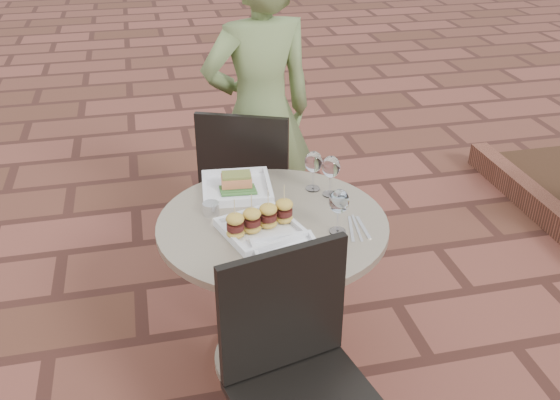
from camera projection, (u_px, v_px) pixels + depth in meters
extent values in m
plane|color=brown|center=(342.00, 375.00, 2.70)|extent=(60.00, 60.00, 0.00)
cylinder|color=gray|center=(273.00, 357.00, 2.77)|extent=(0.52, 0.52, 0.04)
cylinder|color=gray|center=(273.00, 298.00, 2.61)|extent=(0.08, 0.08, 0.70)
cylinder|color=gray|center=(273.00, 224.00, 2.43)|extent=(0.90, 0.90, 0.03)
cube|color=black|center=(252.00, 188.00, 3.25)|extent=(0.58, 0.58, 0.03)
cube|color=black|center=(242.00, 161.00, 2.95)|extent=(0.42, 0.20, 0.46)
cylinder|color=black|center=(294.00, 211.00, 3.49)|extent=(0.02, 0.02, 0.44)
cylinder|color=black|center=(228.00, 205.00, 3.55)|extent=(0.02, 0.02, 0.44)
cylinder|color=black|center=(282.00, 248.00, 3.17)|extent=(0.02, 0.02, 0.44)
cylinder|color=black|center=(210.00, 241.00, 3.23)|extent=(0.02, 0.02, 0.44)
cube|color=black|center=(283.00, 310.00, 2.00)|extent=(0.44, 0.13, 0.46)
cylinder|color=black|center=(330.00, 399.00, 2.30)|extent=(0.02, 0.02, 0.44)
imported|color=#5E713E|center=(260.00, 115.00, 3.16)|extent=(0.65, 0.49, 1.62)
cube|color=white|center=(237.00, 189.00, 2.63)|extent=(0.31, 0.31, 0.01)
cube|color=#D77A4C|center=(236.00, 180.00, 2.61)|extent=(0.13, 0.09, 0.04)
cube|color=brown|center=(236.00, 175.00, 2.60)|extent=(0.13, 0.09, 0.01)
cube|color=white|center=(260.00, 231.00, 2.35)|extent=(0.33, 0.33, 0.01)
cube|color=white|center=(289.00, 257.00, 2.20)|extent=(0.24, 0.24, 0.01)
ellipsoid|color=#C2506D|center=(282.00, 264.00, 2.14)|extent=(0.04, 0.03, 0.02)
cylinder|color=white|center=(337.00, 231.00, 2.35)|extent=(0.06, 0.06, 0.00)
cylinder|color=white|center=(338.00, 222.00, 2.33)|extent=(0.01, 0.01, 0.08)
ellipsoid|color=white|center=(339.00, 201.00, 2.29)|extent=(0.08, 0.08, 0.10)
cylinder|color=white|center=(339.00, 203.00, 2.29)|extent=(0.06, 0.06, 0.04)
cylinder|color=white|center=(313.00, 188.00, 2.65)|extent=(0.06, 0.06, 0.00)
cylinder|color=white|center=(313.00, 180.00, 2.63)|extent=(0.01, 0.01, 0.08)
ellipsoid|color=white|center=(314.00, 162.00, 2.59)|extent=(0.07, 0.07, 0.09)
cylinder|color=white|center=(330.00, 194.00, 2.60)|extent=(0.06, 0.06, 0.00)
cylinder|color=white|center=(330.00, 185.00, 2.58)|extent=(0.01, 0.01, 0.08)
ellipsoid|color=white|center=(331.00, 167.00, 2.54)|extent=(0.08, 0.08, 0.09)
cylinder|color=silver|center=(211.00, 209.00, 2.45)|extent=(0.07, 0.07, 0.05)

